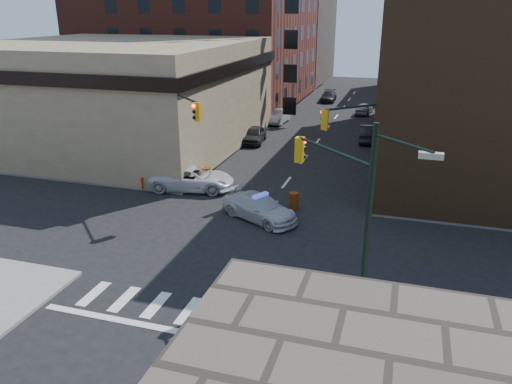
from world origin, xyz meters
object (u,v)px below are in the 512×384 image
Objects in this scene: barricade_nw_a at (158,176)px; barrel_bank at (206,175)px; parked_car_wfar at (279,116)px; pedestrian_a at (195,164)px; parked_car_wnear at (254,135)px; parked_car_enear at (369,133)px; police_car at (260,208)px; barricade_se_a at (376,318)px; pickup at (192,178)px; barrel_road at (294,201)px; pedestrian_b at (133,174)px.

barrel_bank is at bearing 26.49° from barricade_nw_a.
pedestrian_a is at bearing -89.98° from parked_car_wfar.
parked_car_enear reaches higher than parked_car_wnear.
police_car reaches higher than parked_car_wfar.
barrel_bank is (0.00, -11.59, -0.23)m from parked_car_wnear.
barricade_nw_a is at bearing -95.25° from parked_car_wfar.
police_car is 2.59× the size of pedestrian_a.
barricade_se_a is (12.89, -26.15, -0.09)m from parked_car_wnear.
barrel_bank is 0.95× the size of barricade_nw_a.
parked_car_wfar is 21.97m from barricade_nw_a.
barricade_nw_a is (-8.65, 4.03, -0.16)m from police_car.
pickup reaches higher than police_car.
police_car reaches higher than barrel_road.
parked_car_wnear is 11.59m from barrel_bank.
pedestrian_a is (-1.00, -11.21, 0.37)m from parked_car_wnear.
barricade_se_a is (12.84, -35.00, -0.07)m from parked_car_wfar.
pedestrian_a reaches higher than barrel_bank.
police_car is 10.35m from pedestrian_b.
pickup reaches higher than barrel_road.
barrel_bank is at bearing 2.48° from pedestrian_a.
parked_car_enear is 22.80m from pedestrian_b.
parked_car_wnear reaches higher than police_car.
pickup is 1.29× the size of parked_car_wfar.
barrel_bank is at bearing 51.99° from barricade_se_a.
pedestrian_b is 1.51× the size of barrel_road.
pedestrian_a is 1.22m from barrel_bank.
pedestrian_a reaches higher than parked_car_enear.
parked_car_enear is (10.29, 16.95, -0.01)m from pickup.
parked_car_enear is (9.94, -5.25, 0.06)m from parked_car_wfar.
parked_car_enear is at bearing 81.03° from barrel_road.
parked_car_enear reaches higher than barrel_bank.
barrel_bank is 3.37m from barricade_nw_a.
pedestrian_b reaches higher than barricade_nw_a.
pedestrian_b is (-4.46, -22.92, 0.21)m from parked_car_wfar.
parked_car_enear is 4.35× the size of barricade_nw_a.
pedestrian_a is at bearing 76.54° from police_car.
pedestrian_a reaches higher than barrel_road.
pickup is 2.85m from barricade_nw_a.
police_car is 1.14× the size of parked_car_wfar.
pedestrian_b is (-14.40, -17.67, 0.15)m from parked_car_enear.
barrel_road is 10.37m from barricade_nw_a.
barrel_road is (-2.90, -18.34, -0.26)m from parked_car_enear.
pedestrian_b is at bearing -116.83° from pedestrian_a.
pedestrian_b is at bearing 89.55° from pickup.
parked_car_wnear is at bearing 90.00° from barrel_bank.
parked_car_enear is 3.52× the size of barricade_se_a.
pickup is at bearing -99.66° from barrel_bank.
barricade_nw_a is (-10.20, 1.86, 0.04)m from barrel_road.
parked_car_wnear is 4.01× the size of barricade_nw_a.
pickup is at bearing 56.33° from barricade_se_a.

